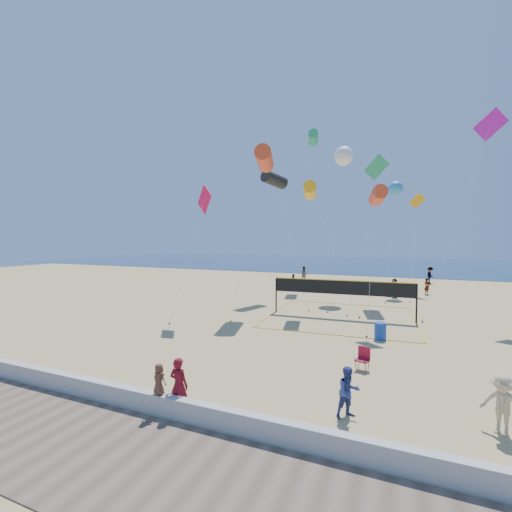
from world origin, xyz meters
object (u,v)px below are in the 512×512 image
at_px(camp_chair, 363,357).
at_px(volleyball_net, 342,292).
at_px(woman, 179,385).
at_px(trash_barrel, 380,331).

bearing_deg(camp_chair, volleyball_net, 119.22).
distance_m(woman, volleyball_net, 14.57).
height_order(woman, volleyball_net, volleyball_net).
bearing_deg(trash_barrel, camp_chair, -95.28).
bearing_deg(camp_chair, trash_barrel, 100.06).
distance_m(woman, camp_chair, 7.25).
height_order(woman, trash_barrel, woman).
relative_size(woman, trash_barrel, 1.90).
bearing_deg(trash_barrel, woman, -116.95).
xyz_separation_m(camp_chair, volleyball_net, (-2.18, 8.81, 1.17)).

